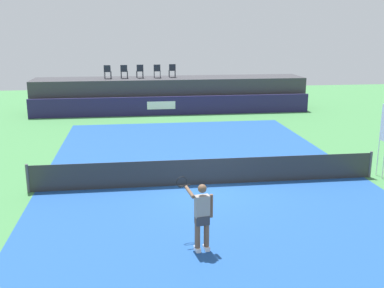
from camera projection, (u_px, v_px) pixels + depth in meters
name	position (u px, v px, depth m)	size (l,w,h in m)	color
ground_plane	(196.00, 161.00, 19.30)	(48.00, 48.00, 0.00)	#3D7A42
court_inner	(207.00, 184.00, 16.42)	(12.00, 22.00, 0.00)	#1C478C
sponsor_wall	(173.00, 106.00, 29.23)	(18.00, 0.22, 1.20)	#231E4C
spectator_platform	(170.00, 94.00, 30.84)	(18.00, 2.80, 2.20)	#38383D
spectator_chair_far_left	(108.00, 71.00, 29.84)	(0.47, 0.47, 0.89)	#1E232D
spectator_chair_left	(124.00, 71.00, 30.01)	(0.47, 0.47, 0.89)	#1E232D
spectator_chair_center	(140.00, 71.00, 30.25)	(0.48, 0.48, 0.89)	#1E232D
spectator_chair_right	(157.00, 70.00, 30.34)	(0.48, 0.48, 0.89)	#1E232D
spectator_chair_far_right	(172.00, 70.00, 30.66)	(0.44, 0.44, 0.89)	#1E232D
tennis_net	(207.00, 172.00, 16.30)	(12.40, 0.02, 0.95)	#2D2D2D
net_post_near	(28.00, 178.00, 15.51)	(0.10, 0.10, 1.00)	#4C4C51
net_post_far	(370.00, 164.00, 17.09)	(0.10, 0.10, 1.00)	#4C4C51
tennis_player	(201.00, 215.00, 11.35)	(0.84, 1.12, 1.77)	white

